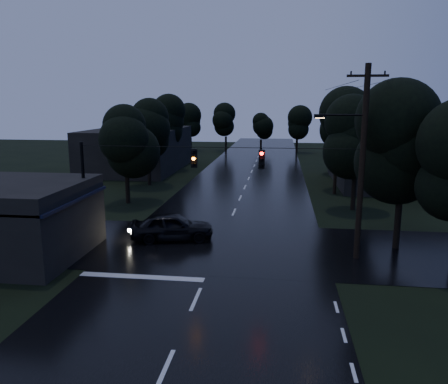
# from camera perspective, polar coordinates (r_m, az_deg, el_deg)

# --- Properties ---
(ground) EXTENTS (160.00, 160.00, 0.00)m
(ground) POSITION_cam_1_polar(r_m,az_deg,el_deg) (14.65, -7.73, -22.10)
(ground) COLOR black
(ground) RESTS_ON ground
(main_road) EXTENTS (12.00, 120.00, 0.02)m
(main_road) POSITION_cam_1_polar(r_m,az_deg,el_deg) (42.65, 2.75, 0.61)
(main_road) COLOR black
(main_road) RESTS_ON ground
(cross_street) EXTENTS (60.00, 9.00, 0.02)m
(cross_street) POSITION_cam_1_polar(r_m,az_deg,el_deg) (25.30, -0.63, -7.10)
(cross_street) COLOR black
(cross_street) RESTS_ON ground
(building_far_right) EXTENTS (10.00, 14.00, 4.40)m
(building_far_right) POSITION_cam_1_polar(r_m,az_deg,el_deg) (47.32, 20.38, 3.68)
(building_far_right) COLOR black
(building_far_right) RESTS_ON ground
(building_far_left) EXTENTS (10.00, 16.00, 5.00)m
(building_far_left) POSITION_cam_1_polar(r_m,az_deg,el_deg) (54.86, -11.14, 5.49)
(building_far_left) COLOR black
(building_far_left) RESTS_ON ground
(utility_pole_main) EXTENTS (3.50, 0.30, 10.00)m
(utility_pole_main) POSITION_cam_1_polar(r_m,az_deg,el_deg) (23.27, 17.40, 4.03)
(utility_pole_main) COLOR black
(utility_pole_main) RESTS_ON ground
(utility_pole_far) EXTENTS (2.00, 0.30, 7.50)m
(utility_pole_far) POSITION_cam_1_polar(r_m,az_deg,el_deg) (40.26, 14.47, 5.19)
(utility_pole_far) COLOR black
(utility_pole_far) RESTS_ON ground
(anchor_pole_left) EXTENTS (0.18, 0.18, 6.00)m
(anchor_pole_left) POSITION_cam_1_polar(r_m,az_deg,el_deg) (25.71, -17.76, -0.43)
(anchor_pole_left) COLOR black
(anchor_pole_left) RESTS_ON ground
(span_signals) EXTENTS (15.00, 0.37, 1.12)m
(span_signals) POSITION_cam_1_polar(r_m,az_deg,el_deg) (23.08, 0.36, 4.46)
(span_signals) COLOR black
(span_signals) RESTS_ON ground
(tree_corner_near) EXTENTS (4.48, 4.48, 9.44)m
(tree_corner_near) POSITION_cam_1_polar(r_m,az_deg,el_deg) (25.70, 22.47, 6.00)
(tree_corner_near) COLOR black
(tree_corner_near) RESTS_ON ground
(tree_left_a) EXTENTS (3.92, 3.92, 8.26)m
(tree_left_a) POSITION_cam_1_polar(r_m,az_deg,el_deg) (36.05, -12.77, 6.74)
(tree_left_a) COLOR black
(tree_left_a) RESTS_ON ground
(tree_left_b) EXTENTS (4.20, 4.20, 8.85)m
(tree_left_b) POSITION_cam_1_polar(r_m,az_deg,el_deg) (43.77, -9.93, 8.15)
(tree_left_b) COLOR black
(tree_left_b) RESTS_ON ground
(tree_left_c) EXTENTS (4.48, 4.48, 9.44)m
(tree_left_c) POSITION_cam_1_polar(r_m,az_deg,el_deg) (53.53, -7.37, 9.22)
(tree_left_c) COLOR black
(tree_left_c) RESTS_ON ground
(tree_right_a) EXTENTS (4.20, 4.20, 8.85)m
(tree_right_a) POSITION_cam_1_polar(r_m,az_deg,el_deg) (34.29, 16.97, 6.92)
(tree_right_a) COLOR black
(tree_right_a) RESTS_ON ground
(tree_right_b) EXTENTS (4.48, 4.48, 9.44)m
(tree_right_b) POSITION_cam_1_polar(r_m,az_deg,el_deg) (42.25, 16.06, 8.27)
(tree_right_b) COLOR black
(tree_right_b) RESTS_ON ground
(tree_right_c) EXTENTS (4.76, 4.76, 10.03)m
(tree_right_c) POSITION_cam_1_polar(r_m,az_deg,el_deg) (52.21, 15.13, 9.27)
(tree_right_c) COLOR black
(tree_right_c) RESTS_ON ground
(car) EXTENTS (5.20, 3.00, 1.67)m
(car) POSITION_cam_1_polar(r_m,az_deg,el_deg) (26.41, -6.78, -4.48)
(car) COLOR black
(car) RESTS_ON ground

